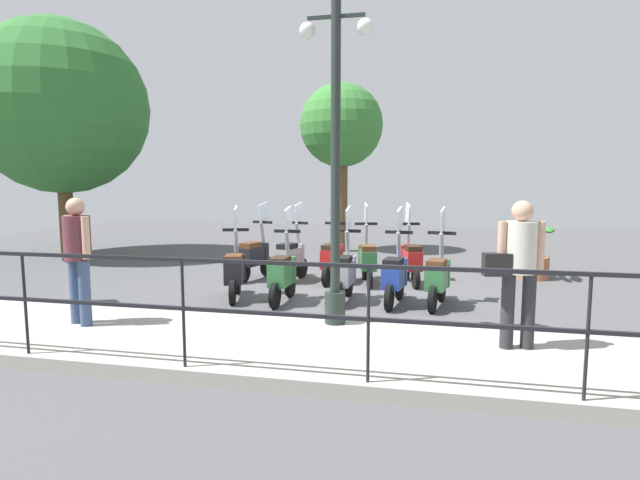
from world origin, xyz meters
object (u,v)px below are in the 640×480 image
object	(u,v)px
tree_large	(60,108)
scooter_near_3	(283,273)
scooter_near_2	(344,272)
lamp_post_near	(335,180)
scooter_far_1	(367,259)
scooter_far_0	(411,259)
scooter_far_3	(291,257)
pedestrian_with_bag	(518,263)
pedestrian_distant	(78,251)
potted_palm	(535,257)
scooter_near_0	(438,276)
scooter_near_4	(235,270)
scooter_near_1	(395,275)
scooter_far_2	(332,258)
tree_distant	(341,127)
scooter_far_4	(255,256)

from	to	relation	value
tree_large	scooter_near_3	distance (m)	8.56
tree_large	scooter_near_2	size ratio (longest dim) A/B	3.90
lamp_post_near	tree_large	distance (m)	9.81
lamp_post_near	scooter_far_1	xyz separation A→B (m)	(3.26, -0.02, -1.48)
scooter_far_0	scooter_far_3	world-z (taller)	same
pedestrian_with_bag	scooter_near_3	world-z (taller)	pedestrian_with_bag
scooter_far_1	scooter_far_0	bearing A→B (deg)	-92.80
pedestrian_distant	scooter_near_3	world-z (taller)	pedestrian_distant
potted_palm	scooter_near_0	world-z (taller)	scooter_near_0
scooter_near_0	scooter_far_3	xyz separation A→B (m)	(1.46, 2.76, 0.00)
tree_large	potted_palm	bearing A→B (deg)	-93.68
scooter_near_4	lamp_post_near	bearing A→B (deg)	-144.32
pedestrian_distant	scooter_far_0	bearing A→B (deg)	159.63
scooter_near_0	scooter_near_4	bearing A→B (deg)	103.79
pedestrian_with_bag	scooter_far_3	xyz separation A→B (m)	(3.74, 3.54, -0.60)
pedestrian_with_bag	scooter_near_3	bearing A→B (deg)	47.60
scooter_near_0	scooter_near_1	distance (m)	0.66
scooter_near_4	scooter_far_2	world-z (taller)	same
tree_large	potted_palm	size ratio (longest dim) A/B	5.66
lamp_post_near	scooter_near_4	xyz separation A→B (m)	(1.57, 1.98, -1.48)
tree_large	scooter_far_0	world-z (taller)	tree_large
scooter_near_1	scooter_far_3	xyz separation A→B (m)	(1.48, 2.11, 0.00)
scooter_near_4	scooter_near_0	bearing A→B (deg)	-102.82
potted_palm	scooter_near_1	world-z (taller)	scooter_near_1
tree_large	tree_distant	world-z (taller)	tree_large
pedestrian_distant	scooter_far_4	size ratio (longest dim) A/B	1.03
pedestrian_distant	scooter_near_0	bearing A→B (deg)	142.52
scooter_near_4	scooter_far_0	xyz separation A→B (m)	(1.84, -2.81, 0.00)
lamp_post_near	scooter_near_0	xyz separation A→B (m)	(1.74, -1.30, -1.48)
tree_large	scooter_near_1	world-z (taller)	tree_large
potted_palm	scooter_near_1	xyz separation A→B (m)	(-2.76, 2.60, 0.04)
potted_palm	scooter_far_2	world-z (taller)	scooter_far_2
scooter_far_0	scooter_far_2	bearing A→B (deg)	80.77
scooter_far_2	scooter_far_3	size ratio (longest dim) A/B	1.00
scooter_far_0	scooter_far_4	distance (m)	3.05
scooter_near_2	scooter_far_1	distance (m)	1.51
scooter_far_4	tree_distant	bearing A→B (deg)	3.77
pedestrian_with_bag	tree_distant	bearing A→B (deg)	12.21
pedestrian_with_bag	scooter_near_1	xyz separation A→B (m)	(2.26, 1.43, -0.60)
tree_distant	scooter_far_1	bearing A→B (deg)	-163.86
scooter_far_0	scooter_far_1	bearing A→B (deg)	85.32
scooter_near_0	scooter_near_1	bearing A→B (deg)	102.73
pedestrian_with_bag	pedestrian_distant	bearing A→B (deg)	82.18
tree_distant	scooter_far_1	xyz separation A→B (m)	(-4.39, -1.27, -2.94)
pedestrian_distant	lamp_post_near	bearing A→B (deg)	126.41
pedestrian_with_bag	scooter_near_4	xyz separation A→B (m)	(2.11, 4.05, -0.60)
tree_large	scooter_near_4	distance (m)	7.86
scooter_near_3	scooter_far_0	distance (m)	2.74
scooter_near_3	scooter_near_4	distance (m)	0.84
pedestrian_distant	scooter_far_0	distance (m)	5.75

